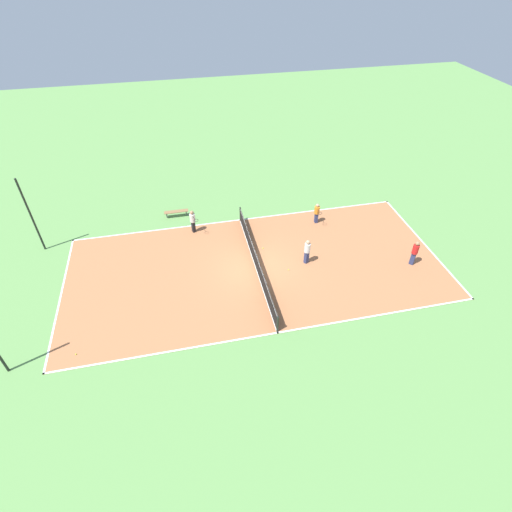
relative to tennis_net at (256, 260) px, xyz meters
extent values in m
plane|color=#60934C|center=(0.00, 0.00, -0.58)|extent=(80.00, 80.00, 0.00)
cube|color=#AD6B42|center=(0.00, 0.00, -0.57)|extent=(10.48, 22.56, 0.02)
cube|color=white|center=(-5.19, 0.00, -0.55)|extent=(0.10, 22.56, 0.00)
cube|color=white|center=(5.19, 0.00, -0.55)|extent=(0.10, 22.56, 0.00)
cube|color=white|center=(0.00, -11.23, -0.55)|extent=(10.48, 0.10, 0.00)
cube|color=white|center=(0.00, 11.23, -0.55)|extent=(10.48, 0.10, 0.00)
cube|color=white|center=(0.00, 0.00, -0.55)|extent=(10.48, 0.10, 0.00)
cylinder|color=black|center=(-5.09, 0.00, -0.01)|extent=(0.10, 0.10, 1.09)
cylinder|color=black|center=(5.09, 0.00, -0.01)|extent=(0.10, 0.10, 1.09)
cube|color=black|center=(0.00, 0.00, -0.03)|extent=(10.18, 0.03, 1.04)
cube|color=white|center=(0.00, 0.00, 0.46)|extent=(10.18, 0.04, 0.06)
cube|color=olive|center=(6.59, 4.34, -0.15)|extent=(0.36, 1.67, 0.04)
cylinder|color=#4C4C51|center=(6.59, 3.66, -0.37)|extent=(0.08, 0.08, 0.41)
cylinder|color=#4C4C51|center=(6.59, 5.03, -0.37)|extent=(0.08, 0.08, 0.41)
cube|color=navy|center=(3.77, -5.10, -0.18)|extent=(0.26, 0.21, 0.74)
cylinder|color=orange|center=(3.77, -5.10, 0.45)|extent=(0.38, 0.38, 0.52)
sphere|color=tan|center=(3.77, -5.10, 0.82)|extent=(0.22, 0.22, 0.22)
cylinder|color=#262626|center=(3.45, -5.09, 0.58)|extent=(0.28, 0.04, 0.03)
torus|color=black|center=(3.17, -5.08, 0.58)|extent=(0.32, 0.32, 0.02)
cube|color=navy|center=(-1.73, -9.36, -0.13)|extent=(0.32, 0.32, 0.85)
cylinder|color=red|center=(-1.73, -9.36, 0.59)|extent=(0.51, 0.51, 0.59)
sphere|color=#A87A56|center=(-1.73, -9.36, 1.02)|extent=(0.25, 0.25, 0.25)
cube|color=navy|center=(-0.22, -3.10, -0.13)|extent=(0.30, 0.32, 0.85)
cylinder|color=white|center=(-0.22, -3.10, 0.59)|extent=(0.49, 0.49, 0.59)
sphere|color=tan|center=(-0.22, -3.10, 1.01)|extent=(0.25, 0.25, 0.25)
cube|color=black|center=(4.48, 3.33, -0.14)|extent=(0.30, 0.27, 0.83)
cylinder|color=silver|center=(4.48, 3.33, 0.57)|extent=(0.46, 0.46, 0.58)
sphere|color=#A87A56|center=(4.48, 3.33, 0.98)|extent=(0.25, 0.25, 0.25)
cylinder|color=#262626|center=(4.18, 3.22, 0.71)|extent=(0.27, 0.12, 0.03)
torus|color=black|center=(3.91, 3.12, 0.71)|extent=(0.39, 0.39, 0.02)
sphere|color=#CCE033|center=(-4.40, 9.89, -0.52)|extent=(0.07, 0.07, 0.07)
sphere|color=#CCE033|center=(1.67, -0.82, -0.52)|extent=(0.07, 0.07, 0.07)
sphere|color=#CCE033|center=(-0.69, -1.85, -0.52)|extent=(0.07, 0.07, 0.07)
cylinder|color=black|center=(4.66, 12.85, 1.96)|extent=(0.12, 0.12, 5.07)
camera|label=1|loc=(-17.79, 3.90, 15.44)|focal=28.00mm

